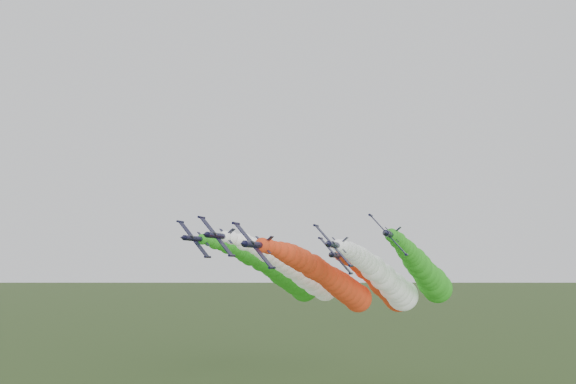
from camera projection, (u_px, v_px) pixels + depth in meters
name	position (u px, v px, depth m)	size (l,w,h in m)	color
jet_lead	(335.00, 282.00, 121.81)	(11.39, 67.17, 18.09)	black
jet_inner_left	(302.00, 273.00, 134.88)	(11.40, 67.18, 18.10)	black
jet_inner_right	(388.00, 282.00, 132.08)	(12.02, 67.80, 18.72)	black
jet_outer_left	(283.00, 274.00, 144.70)	(12.05, 67.83, 18.75)	black
jet_outer_right	(426.00, 274.00, 133.81)	(11.90, 67.68, 18.60)	black
jet_trail	(385.00, 286.00, 145.74)	(11.94, 67.72, 18.64)	black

